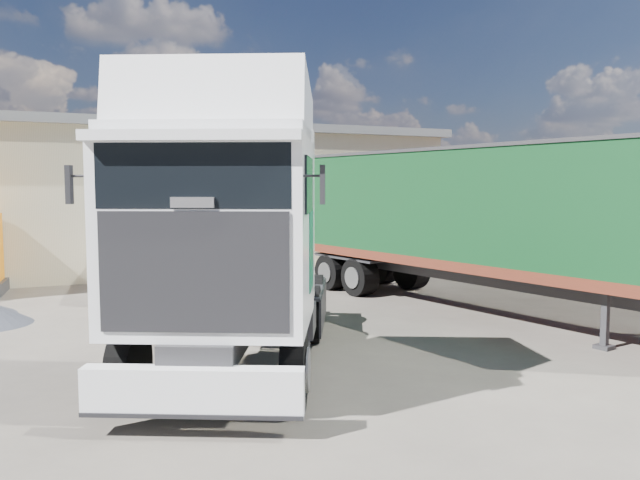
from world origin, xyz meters
name	(u,v)px	position (x,y,z in m)	size (l,w,h in m)	color
ground	(346,343)	(0.00, 0.00, 0.00)	(120.00, 120.00, 0.00)	black
warehouse	(29,197)	(-6.00, 16.00, 2.66)	(30.60, 12.60, 5.42)	#B9AF8E
brick_boundary_wall	(562,238)	(11.50, 6.00, 1.25)	(0.35, 26.00, 2.50)	maroon
tractor_unit	(228,255)	(-2.74, -1.31, 2.02)	(5.52, 7.48, 4.80)	black
box_trailer	(477,212)	(4.39, 1.69, 2.45)	(5.04, 12.37, 4.02)	#2D2D30
panel_van	(158,258)	(-2.43, 7.48, 1.02)	(2.56, 5.05, 1.98)	black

